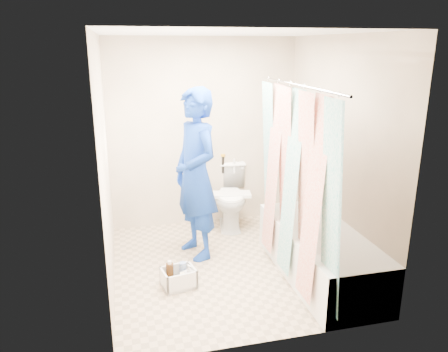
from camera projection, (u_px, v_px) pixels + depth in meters
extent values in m
plane|color=tan|center=(228.00, 266.00, 4.73)|extent=(2.60, 2.60, 0.00)
cube|color=white|center=(229.00, 33.00, 4.04)|extent=(2.40, 2.60, 0.02)
cube|color=beige|center=(204.00, 134.00, 5.59)|extent=(2.40, 0.02, 2.40)
cube|color=beige|center=(273.00, 202.00, 3.17)|extent=(2.40, 0.02, 2.40)
cube|color=beige|center=(105.00, 166.00, 4.11)|extent=(0.02, 2.60, 2.40)
cube|color=beige|center=(338.00, 152.00, 4.65)|extent=(0.02, 2.60, 2.40)
cube|color=white|center=(319.00, 254.00, 4.45)|extent=(0.70, 1.75, 0.50)
cube|color=white|center=(321.00, 235.00, 4.39)|extent=(0.58, 1.63, 0.06)
cylinder|color=silver|center=(297.00, 85.00, 3.89)|extent=(0.02, 1.90, 0.02)
cube|color=white|center=(292.00, 184.00, 4.15)|extent=(0.06, 1.75, 1.80)
imported|color=silver|center=(230.00, 196.00, 5.68)|extent=(0.59, 0.86, 0.81)
cube|color=white|center=(231.00, 194.00, 5.54)|extent=(0.53, 0.30, 0.04)
cylinder|color=black|center=(223.00, 164.00, 5.78)|extent=(0.04, 0.04, 0.24)
cylinder|color=gold|center=(223.00, 155.00, 5.74)|extent=(0.06, 0.06, 0.03)
cylinder|color=silver|center=(234.00, 166.00, 5.79)|extent=(0.03, 0.03, 0.19)
imported|color=navy|center=(196.00, 175.00, 4.74)|extent=(0.65, 0.79, 1.88)
cube|color=silver|center=(179.00, 285.00, 4.32)|extent=(0.36, 0.31, 0.03)
cube|color=silver|center=(164.00, 281.00, 4.23)|extent=(0.07, 0.25, 0.19)
cube|color=silver|center=(193.00, 275.00, 4.35)|extent=(0.07, 0.25, 0.19)
cube|color=silver|center=(183.00, 283.00, 4.19)|extent=(0.32, 0.08, 0.19)
cube|color=silver|center=(175.00, 272.00, 4.39)|extent=(0.32, 0.08, 0.19)
cylinder|color=#39200B|center=(170.00, 274.00, 4.29)|extent=(0.07, 0.07, 0.21)
cylinder|color=silver|center=(183.00, 271.00, 4.36)|extent=(0.07, 0.07, 0.19)
cylinder|color=beige|center=(182.00, 279.00, 4.25)|extent=(0.05, 0.05, 0.14)
cylinder|color=#39200B|center=(174.00, 285.00, 4.22)|extent=(0.06, 0.06, 0.06)
cylinder|color=gold|center=(173.00, 282.00, 4.21)|extent=(0.07, 0.07, 0.01)
imported|color=silver|center=(189.00, 274.00, 4.28)|extent=(0.13, 0.13, 0.20)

